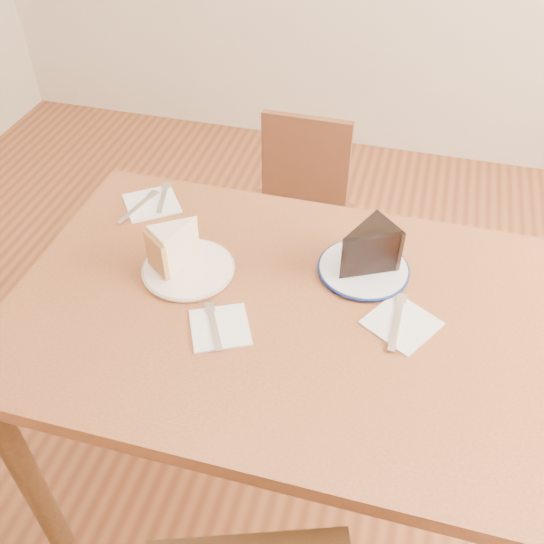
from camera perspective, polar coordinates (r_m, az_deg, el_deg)
The scene contains 14 objects.
ground at distance 1.94m, azimuth 0.64°, elevation -18.87°, with size 4.00×4.00×0.00m, color #4D2614.
table at distance 1.40m, azimuth 0.84°, elevation -6.09°, with size 1.20×0.80×0.75m.
chair_far at distance 2.13m, azimuth 2.29°, elevation 5.20°, with size 0.37×0.37×0.74m.
plate_cream at distance 1.42m, azimuth -7.88°, elevation 0.28°, with size 0.21×0.21×0.01m, color white.
plate_navy at distance 1.43m, azimuth 8.59°, elevation 0.28°, with size 0.20×0.20×0.01m, color white.
carrot_cake at distance 1.41m, azimuth -8.77°, elevation 2.51°, with size 0.08×0.11×0.09m, color beige, non-canonical shape.
chocolate_cake at distance 1.38m, azimuth 8.62°, elevation 1.89°, with size 0.09×0.13×0.11m, color black, non-canonical shape.
napkin_cream at distance 1.29m, azimuth -4.91°, elevation -5.21°, with size 0.12×0.12×0.00m, color white.
napkin_navy at distance 1.32m, azimuth 12.08°, elevation -4.71°, with size 0.13×0.13×0.00m, color white.
napkin_spare at distance 1.65m, azimuth -11.25°, elevation 6.35°, with size 0.13×0.13×0.00m, color white.
fork_cream at distance 1.29m, azimuth -5.49°, elevation -5.13°, with size 0.01×0.14×0.00m, color white.
knife_navy at distance 1.32m, azimuth 11.64°, elevation -4.60°, with size 0.02×0.17×0.00m, color silver.
fork_spare at distance 1.66m, azimuth -10.21°, elevation 6.89°, with size 0.01×0.14×0.00m, color silver.
knife_spare at distance 1.64m, azimuth -12.56°, elevation 5.96°, with size 0.01×0.16×0.00m, color silver.
Camera 1 is at (0.22, -0.90, 1.71)m, focal length 40.00 mm.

